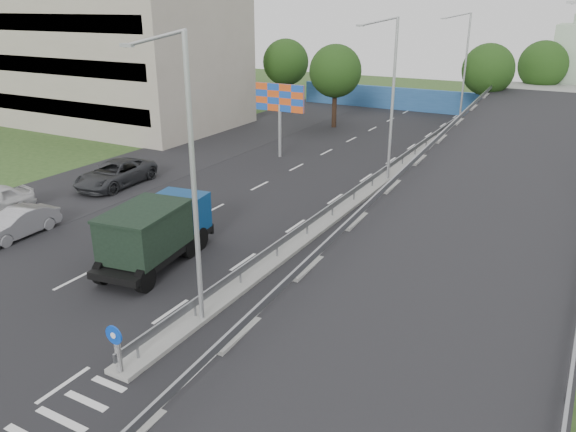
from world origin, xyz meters
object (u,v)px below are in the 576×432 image
Objects in this scene: billboard at (280,102)px; parked_car_b at (17,223)px; lamp_post_far at (463,64)px; parked_car_c at (115,174)px; lamp_post_mid at (390,92)px; sign_bollard at (117,349)px; lamp_post_near at (188,169)px; dump_truck at (156,230)px.

billboard reaches higher than parked_car_b.
lamp_post_far is 33.23m from parked_car_c.
lamp_post_mid and lamp_post_far have the same top height.
parked_car_c is (-1.90, 8.54, 0.09)m from parked_car_b.
lamp_post_mid is at bearing -12.38° from billboard.
lamp_post_far is 2.36× the size of parked_car_b.
parked_car_b is (-12.83, -37.91, -5.10)m from lamp_post_far.
lamp_post_near is at bearing 88.36° from sign_bollard.
sign_bollard is 0.30× the size of billboard.
parked_car_c is (-14.62, 14.46, -0.24)m from sign_bollard.
parked_car_b is at bearing -80.83° from parked_car_c.
lamp_post_far is 1.50× the size of dump_truck.
sign_bollard is at bearing -90.26° from lamp_post_mid.
sign_bollard is 24.30m from lamp_post_mid.
parked_car_c is at bearing -116.64° from lamp_post_far.
lamp_post_mid is 18.16m from parked_car_c.
lamp_post_far is at bearing 89.86° from sign_bollard.
billboard is at bearing 109.21° from sign_bollard.
lamp_post_far reaches higher than billboard.
dump_truck is at bearing 122.95° from sign_bollard.
lamp_post_near is 13.97m from parked_car_b.
lamp_post_far reaches higher than parked_car_c.
lamp_post_mid is 22.61m from parked_car_b.
lamp_post_far is at bearing 90.00° from lamp_post_mid.
sign_bollard is 8.31m from dump_truck.
dump_truck is at bearing -105.33° from lamp_post_mid.
lamp_post_far reaches higher than sign_bollard.
parked_car_b is at bearing 178.92° from dump_truck.
sign_bollard is 0.25× the size of dump_truck.
lamp_post_near reaches higher than parked_car_c.
sign_bollard is 0.17× the size of lamp_post_mid.
dump_truck is 12.61m from parked_car_c.
lamp_post_near is 20.00m from lamp_post_mid.
lamp_post_near is 1.76× the size of parked_car_c.
lamp_post_mid reaches higher than sign_bollard.
lamp_post_mid is at bearing -90.00° from lamp_post_far.
parked_car_b is at bearing 155.05° from sign_bollard.
lamp_post_far is 37.39m from dump_truck.
lamp_post_mid reaches higher than dump_truck.
lamp_post_far is at bearing 74.54° from dump_truck.
lamp_post_mid reaches higher than billboard.
parked_car_c is (-5.62, -11.36, -3.39)m from billboard.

